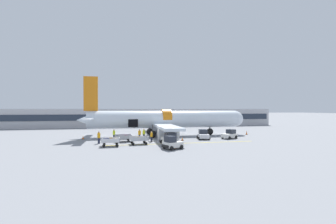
{
  "coord_description": "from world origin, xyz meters",
  "views": [
    {
      "loc": [
        -5.28,
        -34.29,
        5.04
      ],
      "look_at": [
        2.55,
        4.6,
        4.53
      ],
      "focal_mm": 24.0,
      "sensor_mm": 36.0,
      "label": 1
    }
  ],
  "objects_px": {
    "baggage_cart_loading": "(123,138)",
    "ground_crew_helper": "(140,134)",
    "baggage_tug_mid": "(203,135)",
    "baggage_cart_queued": "(140,140)",
    "baggage_cart_empty": "(111,142)",
    "ground_crew_loader_a": "(144,134)",
    "airplane": "(164,120)",
    "ground_crew_loader_b": "(114,134)",
    "baggage_tug_rear": "(170,139)",
    "ground_crew_driver": "(99,137)",
    "ground_crew_supervisor": "(151,136)",
    "baggage_tug_lead": "(172,143)",
    "baggage_tug_spare": "(230,135)"
  },
  "relations": [
    {
      "from": "baggage_cart_loading",
      "to": "ground_crew_helper",
      "type": "xyz_separation_m",
      "value": [
        2.61,
        1.55,
        0.4
      ]
    },
    {
      "from": "baggage_tug_mid",
      "to": "baggage_cart_queued",
      "type": "distance_m",
      "value": 11.38
    },
    {
      "from": "baggage_cart_loading",
      "to": "baggage_cart_empty",
      "type": "distance_m",
      "value": 4.39
    },
    {
      "from": "ground_crew_loader_a",
      "to": "ground_crew_helper",
      "type": "xyz_separation_m",
      "value": [
        -0.81,
        -0.87,
        0.04
      ]
    },
    {
      "from": "airplane",
      "to": "ground_crew_loader_b",
      "type": "height_order",
      "value": "airplane"
    },
    {
      "from": "airplane",
      "to": "baggage_cart_loading",
      "type": "xyz_separation_m",
      "value": [
        -7.44,
        -6.01,
        -2.41
      ]
    },
    {
      "from": "baggage_cart_empty",
      "to": "baggage_tug_rear",
      "type": "bearing_deg",
      "value": 0.77
    },
    {
      "from": "baggage_cart_queued",
      "to": "ground_crew_loader_b",
      "type": "height_order",
      "value": "ground_crew_loader_b"
    },
    {
      "from": "baggage_cart_loading",
      "to": "ground_crew_driver",
      "type": "height_order",
      "value": "ground_crew_driver"
    },
    {
      "from": "baggage_cart_empty",
      "to": "ground_crew_supervisor",
      "type": "xyz_separation_m",
      "value": [
        5.91,
        3.1,
        0.25
      ]
    },
    {
      "from": "ground_crew_helper",
      "to": "ground_crew_loader_b",
      "type": "bearing_deg",
      "value": 166.07
    },
    {
      "from": "airplane",
      "to": "ground_crew_loader_b",
      "type": "xyz_separation_m",
      "value": [
        -8.94,
        -3.44,
        -2.05
      ]
    },
    {
      "from": "baggage_tug_lead",
      "to": "ground_crew_helper",
      "type": "distance_m",
      "value": 9.92
    },
    {
      "from": "baggage_cart_queued",
      "to": "ground_crew_helper",
      "type": "bearing_deg",
      "value": 85.95
    },
    {
      "from": "baggage_tug_mid",
      "to": "airplane",
      "type": "bearing_deg",
      "value": 134.81
    },
    {
      "from": "baggage_cart_queued",
      "to": "baggage_tug_mid",
      "type": "bearing_deg",
      "value": 17.29
    },
    {
      "from": "baggage_cart_loading",
      "to": "baggage_cart_queued",
      "type": "relative_size",
      "value": 0.98
    },
    {
      "from": "airplane",
      "to": "baggage_tug_spare",
      "type": "distance_m",
      "value": 12.19
    },
    {
      "from": "baggage_cart_empty",
      "to": "ground_crew_helper",
      "type": "distance_m",
      "value": 7.06
    },
    {
      "from": "baggage_cart_empty",
      "to": "ground_crew_supervisor",
      "type": "bearing_deg",
      "value": 27.69
    },
    {
      "from": "airplane",
      "to": "baggage_tug_mid",
      "type": "xyz_separation_m",
      "value": [
        5.7,
        -5.74,
        -2.26
      ]
    },
    {
      "from": "ground_crew_loader_a",
      "to": "ground_crew_loader_b",
      "type": "distance_m",
      "value": 4.92
    },
    {
      "from": "airplane",
      "to": "ground_crew_loader_a",
      "type": "relative_size",
      "value": 18.57
    },
    {
      "from": "baggage_tug_rear",
      "to": "ground_crew_helper",
      "type": "distance_m",
      "value": 6.75
    },
    {
      "from": "baggage_tug_lead",
      "to": "ground_crew_helper",
      "type": "xyz_separation_m",
      "value": [
        -3.41,
        9.31,
        0.23
      ]
    },
    {
      "from": "baggage_tug_mid",
      "to": "ground_crew_loader_b",
      "type": "distance_m",
      "value": 14.83
    },
    {
      "from": "baggage_cart_queued",
      "to": "baggage_tug_spare",
      "type": "bearing_deg",
      "value": 11.78
    },
    {
      "from": "baggage_cart_queued",
      "to": "ground_crew_helper",
      "type": "distance_m",
      "value": 4.69
    },
    {
      "from": "baggage_tug_rear",
      "to": "airplane",
      "type": "bearing_deg",
      "value": 84.56
    },
    {
      "from": "baggage_cart_loading",
      "to": "baggage_cart_queued",
      "type": "xyz_separation_m",
      "value": [
        2.28,
        -3.11,
        0.03
      ]
    },
    {
      "from": "ground_crew_supervisor",
      "to": "ground_crew_helper",
      "type": "xyz_separation_m",
      "value": [
        -1.65,
        2.52,
        0.08
      ]
    },
    {
      "from": "baggage_tug_rear",
      "to": "ground_crew_supervisor",
      "type": "height_order",
      "value": "baggage_tug_rear"
    },
    {
      "from": "baggage_tug_mid",
      "to": "ground_crew_supervisor",
      "type": "bearing_deg",
      "value": -172.06
    },
    {
      "from": "baggage_tug_mid",
      "to": "ground_crew_driver",
      "type": "xyz_separation_m",
      "value": [
        -16.65,
        -1.63,
        0.26
      ]
    },
    {
      "from": "baggage_tug_rear",
      "to": "baggage_cart_queued",
      "type": "bearing_deg",
      "value": 168.6
    },
    {
      "from": "baggage_tug_mid",
      "to": "baggage_tug_spare",
      "type": "relative_size",
      "value": 0.89
    },
    {
      "from": "baggage_tug_rear",
      "to": "ground_crew_loader_b",
      "type": "height_order",
      "value": "baggage_tug_rear"
    },
    {
      "from": "baggage_tug_lead",
      "to": "ground_crew_helper",
      "type": "bearing_deg",
      "value": 110.14
    },
    {
      "from": "baggage_tug_mid",
      "to": "baggage_cart_empty",
      "type": "xyz_separation_m",
      "value": [
        -14.79,
        -4.34,
        -0.09
      ]
    },
    {
      "from": "baggage_cart_queued",
      "to": "ground_crew_loader_b",
      "type": "xyz_separation_m",
      "value": [
        -3.78,
        5.68,
        0.33
      ]
    },
    {
      "from": "baggage_tug_lead",
      "to": "baggage_tug_rear",
      "type": "relative_size",
      "value": 0.91
    },
    {
      "from": "baggage_tug_mid",
      "to": "ground_crew_helper",
      "type": "xyz_separation_m",
      "value": [
        -10.54,
        1.28,
        0.24
      ]
    },
    {
      "from": "baggage_tug_rear",
      "to": "baggage_tug_spare",
      "type": "bearing_deg",
      "value": 19.81
    },
    {
      "from": "ground_crew_helper",
      "to": "ground_crew_loader_a",
      "type": "bearing_deg",
      "value": 47.09
    },
    {
      "from": "airplane",
      "to": "ground_crew_driver",
      "type": "distance_m",
      "value": 13.35
    },
    {
      "from": "baggage_tug_rear",
      "to": "baggage_tug_mid",
      "type": "bearing_deg",
      "value": 32.44
    },
    {
      "from": "baggage_tug_spare",
      "to": "baggage_tug_rear",
      "type": "bearing_deg",
      "value": -160.19
    },
    {
      "from": "baggage_tug_lead",
      "to": "baggage_tug_spare",
      "type": "distance_m",
      "value": 14.24
    },
    {
      "from": "ground_crew_loader_a",
      "to": "ground_crew_helper",
      "type": "distance_m",
      "value": 1.19
    },
    {
      "from": "baggage_tug_rear",
      "to": "baggage_cart_empty",
      "type": "bearing_deg",
      "value": -179.23
    }
  ]
}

